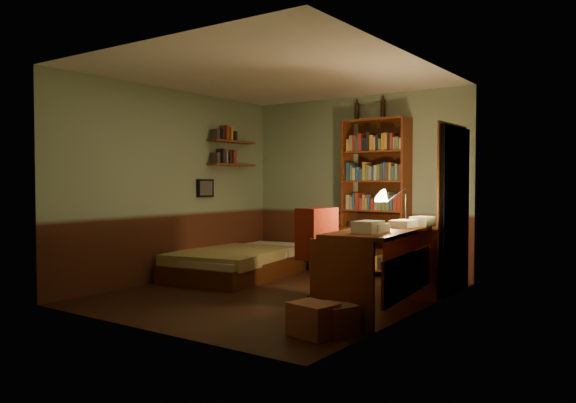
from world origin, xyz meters
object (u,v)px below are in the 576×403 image
Objects in this scene: dresser at (337,249)px; cardboard_box_b at (335,318)px; bookshelf at (376,198)px; desk_lamp at (406,198)px; bed at (241,253)px; mini_stereo at (334,220)px; desk at (379,271)px; cardboard_box_a at (313,319)px; office_chair at (331,260)px.

cardboard_box_b is at bearing -44.82° from dresser.
desk_lamp is (1.03, -1.32, 0.04)m from bookshelf.
cardboard_box_b is (1.05, -2.94, -0.99)m from bookshelf.
bed reaches higher than cardboard_box_b.
mini_stereo is 2.73m from desk.
cardboard_box_a is at bearing -46.38° from bed.
office_chair reaches higher than dresser.
dresser is 2.06× the size of cardboard_box_a.
cardboard_box_a is (0.95, -3.14, -0.97)m from bookshelf.
bookshelf is at bearing 127.21° from desk_lamp.
cardboard_box_b is at bearing -95.39° from desk.
desk reaches higher than cardboard_box_b.
office_chair is at bearing 122.03° from cardboard_box_b.
bookshelf is (1.59, 1.09, 0.78)m from bed.
dresser is 2.53m from desk.
bookshelf reaches higher than cardboard_box_a.
desk_lamp reaches higher than cardboard_box_b.
desk is 1.75× the size of office_chair.
mini_stereo is 0.17× the size of desk.
desk is at bearing -89.41° from desk_lamp.
cardboard_box_a is at bearing -47.91° from dresser.
desk_lamp is 1.69× the size of cardboard_box_b.
bookshelf reaches higher than dresser.
cardboard_box_a is 1.06× the size of cardboard_box_b.
dresser reaches higher than bed.
mini_stereo is at bearing 124.13° from desk.
bookshelf is 1.92m from office_chair.
mini_stereo is (-0.12, 0.12, 0.42)m from dresser.
office_chair is (-0.70, -0.45, -0.70)m from desk_lamp.
desk is 4.40× the size of cardboard_box_b.
dresser is at bearing 116.76° from cardboard_box_a.
bookshelf is at bearing 26.93° from bed.
desk is at bearing -27.06° from bed.
desk_lamp is 1.09m from office_chair.
desk_lamp is (1.61, -1.24, 0.81)m from dresser.
cardboard_box_a is 0.22m from cardboard_box_b.
bed is at bearing -119.64° from dresser.
dresser is at bearing 119.85° from cardboard_box_b.
bed is 2.08m from bookshelf.
office_chair reaches higher than mini_stereo.
cardboard_box_b is (0.01, -0.92, -0.30)m from desk.
desk_lamp is (-0.01, 0.70, 0.73)m from desk.
desk reaches higher than dresser.
office_chair reaches higher than bed.
cardboard_box_b is (1.76, -2.98, -0.65)m from mini_stereo.
cardboard_box_a is at bearing -80.21° from mini_stereo.
bed is 2.45× the size of office_chair.
mini_stereo is 3.64m from cardboard_box_a.
mini_stereo is at bearing 120.57° from cardboard_box_b.
desk is at bearing 85.51° from cardboard_box_a.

